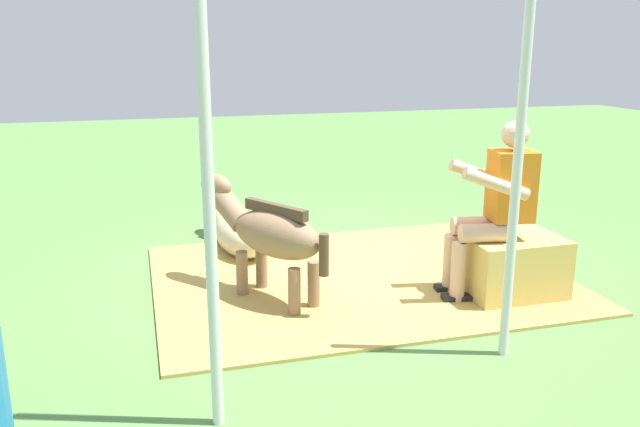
{
  "coord_description": "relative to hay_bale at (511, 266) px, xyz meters",
  "views": [
    {
      "loc": [
        1.5,
        4.8,
        1.91
      ],
      "look_at": [
        0.11,
        -0.1,
        0.55
      ],
      "focal_mm": 36.65,
      "sensor_mm": 36.0,
      "label": 1
    }
  ],
  "objects": [
    {
      "name": "person_seated",
      "position": [
        0.16,
        -0.02,
        0.51
      ],
      "size": [
        0.7,
        0.49,
        1.35
      ],
      "color": "#D8AD8C",
      "rests_on": "ground"
    },
    {
      "name": "tent_pole_right",
      "position": [
        2.38,
        1.13,
        1.02
      ],
      "size": [
        0.06,
        0.06,
        2.51
      ],
      "primitive_type": "cylinder",
      "color": "silver",
      "rests_on": "ground"
    },
    {
      "name": "hay_bale",
      "position": [
        0.0,
        0.0,
        0.0
      ],
      "size": [
        0.73,
        0.56,
        0.47
      ],
      "primitive_type": "cube",
      "color": "tan",
      "rests_on": "ground"
    },
    {
      "name": "ground_plane",
      "position": [
        1.19,
        -0.66,
        -0.23
      ],
      "size": [
        24.0,
        24.0,
        0.0
      ],
      "primitive_type": "plane",
      "color": "#568442"
    },
    {
      "name": "pony_standing",
      "position": [
        1.8,
        -0.42,
        0.3
      ],
      "size": [
        0.87,
        1.2,
        0.89
      ],
      "color": "#8C6B4C",
      "rests_on": "ground"
    },
    {
      "name": "hay_patch",
      "position": [
        1.01,
        -0.65,
        -0.22
      ],
      "size": [
        3.28,
        2.51,
        0.02
      ],
      "primitive_type": "cube",
      "color": "tan",
      "rests_on": "ground"
    },
    {
      "name": "soda_bottle",
      "position": [
        -0.65,
        -0.47,
        -0.09
      ],
      "size": [
        0.07,
        0.07,
        0.29
      ],
      "color": "#197233",
      "rests_on": "ground"
    },
    {
      "name": "pony_lying",
      "position": [
        1.85,
        -1.65,
        -0.04
      ],
      "size": [
        0.54,
        1.36,
        0.42
      ],
      "color": "beige",
      "rests_on": "ground"
    },
    {
      "name": "tent_pole_left",
      "position": [
        0.56,
        0.85,
        1.02
      ],
      "size": [
        0.06,
        0.06,
        2.51
      ],
      "primitive_type": "cylinder",
      "color": "silver",
      "rests_on": "ground"
    }
  ]
}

